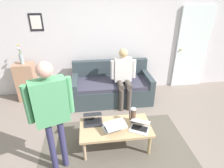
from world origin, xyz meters
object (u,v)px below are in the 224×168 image
french_press (133,115)px  person_standing (51,107)px  interior_door (192,49)px  flower_vase (21,57)px  person_seated (123,74)px  laptop_left (114,126)px  coffee_table (116,129)px  laptop_center (93,120)px  laptop_right (140,126)px  side_shelf (27,82)px  couch (112,87)px

french_press → person_standing: 1.35m
interior_door → flower_vase: (4.08, 0.24, 0.03)m
person_standing → flower_vase: bearing=-65.4°
french_press → person_seated: person_seated is taller
laptop_left → flower_vase: bearing=-45.5°
coffee_table → laptop_center: laptop_center is taller
laptop_right → side_shelf: 2.89m
coffee_table → interior_door: bearing=-138.1°
french_press → laptop_left: bearing=22.8°
couch → laptop_center: size_ratio=5.80×
person_seated → laptop_center: bearing=57.8°
laptop_right → flower_vase: flower_vase is taller
laptop_center → laptop_left: bearing=146.7°
laptop_center → side_shelf: bearing=-47.6°
flower_vase → person_seated: (-2.19, 0.48, -0.33)m
interior_door → laptop_center: size_ratio=6.65×
laptop_right → interior_door: bearing=-131.7°
laptop_left → laptop_right: bearing=172.5°
flower_vase → laptop_left: bearing=134.5°
interior_door → laptop_right: size_ratio=5.25×
interior_door → french_press: (1.95, 1.92, -0.49)m
interior_door → laptop_right: bearing=48.3°
laptop_left → person_standing: (0.83, 0.27, 0.61)m
interior_door → person_seated: 2.04m
laptop_left → flower_vase: flower_vase is taller
laptop_center → person_standing: 0.93m
coffee_table → laptop_left: (0.03, 0.04, 0.09)m
laptop_right → side_shelf: size_ratio=0.44×
coffee_table → person_standing: person_standing is taller
laptop_center → side_shelf: (1.47, -1.61, -0.01)m
couch → laptop_right: size_ratio=4.57×
laptop_left → laptop_right: laptop_right is taller
coffee_table → flower_vase: flower_vase is taller
interior_door → person_standing: interior_door is taller
coffee_table → laptop_center: 0.40m
interior_door → person_standing: (3.12, 2.33, 0.04)m
laptop_center → interior_door: bearing=-144.6°
side_shelf → french_press: bearing=141.7°
person_seated → coffee_table: bearing=74.6°
flower_vase → person_standing: 2.30m
french_press → person_seated: size_ratio=0.22×
flower_vase → person_standing: person_standing is taller
interior_door → side_shelf: interior_door is taller
person_standing → person_seated: (-1.23, -1.62, -0.34)m
couch → flower_vase: bearing=-7.4°
side_shelf → person_standing: 2.39m
laptop_right → flower_vase: 2.95m
laptop_center → side_shelf: side_shelf is taller
side_shelf → person_seated: bearing=167.6°
couch → person_seated: bearing=135.0°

